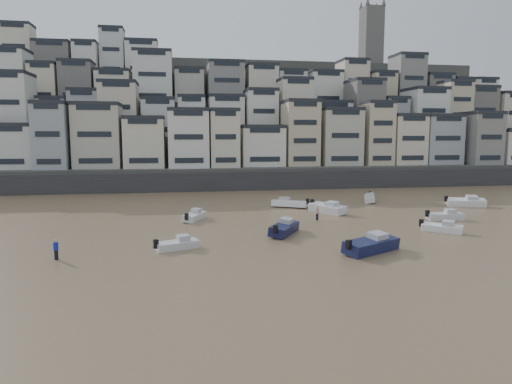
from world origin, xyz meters
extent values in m
plane|color=olive|center=(0.00, 0.00, 0.00)|extent=(400.00, 400.00, 0.00)
cube|color=#38383A|center=(10.00, 65.00, 1.75)|extent=(140.00, 3.00, 3.50)
cube|color=#4C4C47|center=(15.00, 72.00, 2.00)|extent=(140.00, 14.00, 4.00)
cube|color=#4C4C47|center=(15.00, 84.00, 5.00)|extent=(140.00, 14.00, 10.00)
cube|color=#4C4C47|center=(15.00, 96.00, 9.00)|extent=(140.00, 14.00, 18.00)
cube|color=#4C4C47|center=(15.00, 108.00, 13.00)|extent=(140.00, 16.00, 26.00)
cube|color=#4C4C47|center=(15.00, 122.00, 16.00)|extent=(140.00, 18.00, 32.00)
cube|color=#66635E|center=(55.00, 120.00, 41.00)|extent=(6.00, 6.00, 18.00)
camera|label=1|loc=(-5.45, -20.49, 10.44)|focal=32.00mm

